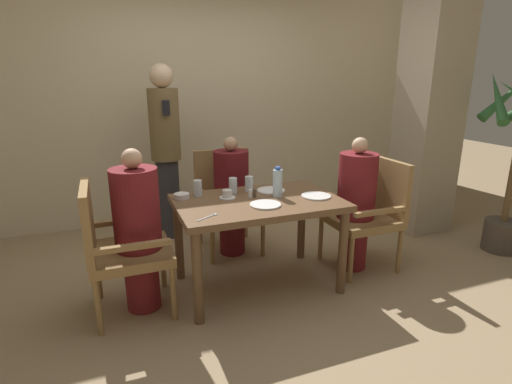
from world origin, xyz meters
TOP-DOWN VIEW (x-y plane):
  - ground_plane at (0.00, 0.00)m, footprint 16.00×16.00m
  - wall_back at (0.00, 1.87)m, footprint 8.00×0.06m
  - pillar_stone at (2.14, 0.58)m, footprint 0.51×0.51m
  - dining_table at (0.00, 0.00)m, footprint 1.25×0.80m
  - chair_left_side at (-1.04, 0.00)m, footprint 0.55×0.55m
  - diner_in_left_chair at (-0.89, 0.00)m, footprint 0.32×0.32m
  - chair_far_side at (0.00, 0.82)m, footprint 0.55×0.55m
  - diner_in_far_chair at (-0.00, 0.67)m, footprint 0.32×0.32m
  - chair_right_side at (1.04, 0.00)m, footprint 0.55×0.55m
  - diner_in_right_chair at (0.89, 0.00)m, footprint 0.32×0.32m
  - standing_host at (-0.48, 1.31)m, footprint 0.30×0.33m
  - plate_main_left at (0.45, -0.09)m, footprint 0.23×0.23m
  - plate_main_right at (0.00, -0.15)m, footprint 0.23×0.23m
  - plate_dessert_center at (0.19, 0.18)m, footprint 0.23×0.23m
  - teacup_with_saucer at (-0.21, 0.12)m, footprint 0.12×0.12m
  - bowl_small at (-0.54, 0.24)m, footprint 0.12×0.12m
  - water_bottle at (0.17, 0.02)m, footprint 0.07×0.07m
  - glass_tall_near at (-0.12, 0.24)m, footprint 0.07×0.07m
  - glass_tall_mid at (-0.40, 0.26)m, footprint 0.07×0.07m
  - glass_tall_far at (0.01, 0.24)m, footprint 0.07×0.07m
  - salt_shaker at (-0.03, 0.07)m, footprint 0.03×0.03m
  - pepper_shaker at (0.00, 0.07)m, footprint 0.03×0.03m
  - fork_beside_plate at (-0.44, -0.24)m, footprint 0.17×0.11m

SIDE VIEW (x-z plane):
  - ground_plane at x=0.00m, z-range 0.00..0.00m
  - chair_left_side at x=-1.04m, z-range 0.05..0.99m
  - chair_far_side at x=0.00m, z-range 0.05..0.99m
  - chair_right_side at x=1.04m, z-range 0.05..0.99m
  - diner_in_far_chair at x=0.00m, z-range 0.02..1.13m
  - diner_in_right_chair at x=0.89m, z-range 0.02..1.17m
  - diner_in_left_chair at x=-0.89m, z-range 0.02..1.19m
  - dining_table at x=0.00m, z-range 0.26..0.98m
  - fork_beside_plate at x=-0.44m, z-range 0.72..0.73m
  - plate_main_left at x=0.45m, z-range 0.72..0.74m
  - plate_main_right at x=0.00m, z-range 0.72..0.74m
  - plate_dessert_center at x=0.19m, z-range 0.72..0.74m
  - bowl_small at x=-0.54m, z-range 0.72..0.76m
  - teacup_with_saucer at x=-0.21m, z-range 0.72..0.78m
  - pepper_shaker at x=0.00m, z-range 0.72..0.79m
  - salt_shaker at x=-0.03m, z-range 0.72..0.79m
  - glass_tall_near at x=-0.12m, z-range 0.72..0.85m
  - glass_tall_mid at x=-0.40m, z-range 0.72..0.85m
  - glass_tall_far at x=0.01m, z-range 0.72..0.85m
  - water_bottle at x=0.17m, z-range 0.72..0.95m
  - standing_host at x=-0.48m, z-range 0.07..1.81m
  - pillar_stone at x=2.14m, z-range 0.00..2.70m
  - wall_back at x=0.00m, z-range 0.00..2.80m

